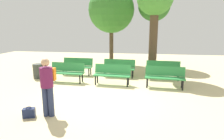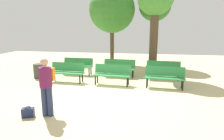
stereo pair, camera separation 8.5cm
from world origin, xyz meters
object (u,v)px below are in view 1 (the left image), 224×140
bench_r0_c2 (165,76)px  tree_1 (155,1)px  bench_r1_c2 (163,69)px  bench_r1_c0 (77,65)px  trash_bin (38,71)px  tree_0 (154,6)px  tree_2 (111,10)px  handbag (29,113)px  bench_r0_c0 (67,71)px  visitor_with_backpack (47,84)px  bench_r1_c1 (119,67)px  bench_r0_c1 (112,73)px

bench_r0_c2 → tree_1: (-0.41, 2.45, 3.25)m
bench_r0_c2 → bench_r1_c2: (0.06, 1.37, 0.00)m
bench_r1_c0 → trash_bin: 1.95m
tree_0 → tree_2: tree_2 is taller
tree_2 → bench_r1_c0: bearing=-111.0°
bench_r0_c2 → bench_r1_c2: bearing=92.3°
trash_bin → bench_r1_c0: bearing=30.2°
bench_r1_c0 → handbag: size_ratio=4.47×
bench_r0_c0 → tree_2: size_ratio=0.32×
handbag → visitor_with_backpack: bearing=22.0°
bench_r0_c0 → bench_r1_c2: same height
tree_1 → handbag: (-3.60, -5.86, -3.61)m
bench_r1_c2 → tree_2: 5.64m
bench_r1_c0 → visitor_with_backpack: size_ratio=0.98×
tree_2 → trash_bin: size_ratio=7.21×
bench_r0_c0 → tree_2: tree_2 is taller
handbag → trash_bin: trash_bin is taller
bench_r0_c2 → tree_0: size_ratio=0.33×
bench_r0_c0 → bench_r1_c1: same height
bench_r1_c1 → handbag: (-1.91, -4.94, -0.37)m
bench_r0_c0 → handbag: size_ratio=4.48×
bench_r0_c2 → handbag: (-4.01, -3.42, -0.37)m
bench_r0_c1 → bench_r0_c2: (2.21, -0.09, 0.00)m
bench_r1_c1 → tree_2: bearing=108.3°
bench_r0_c0 → bench_r1_c0: same height
tree_1 → visitor_with_backpack: bearing=-118.6°
bench_r1_c2 → tree_1: bearing=116.9°
handbag → trash_bin: (-2.00, 4.05, 0.22)m
tree_0 → visitor_with_backpack: 9.34m
bench_r1_c0 → bench_r1_c1: 2.23m
visitor_with_backpack → bench_r0_c1: bearing=-114.5°
tree_1 → trash_bin: 6.79m
handbag → bench_r0_c0: bearing=95.1°
bench_r0_c1 → bench_r1_c2: (2.27, 1.28, 0.00)m
tree_1 → visitor_with_backpack: size_ratio=2.96×
bench_r0_c2 → tree_1: 4.09m
bench_r0_c0 → bench_r0_c2: size_ratio=0.99×
bench_r0_c1 → bench_r1_c2: same height
bench_r1_c0 → trash_bin: size_ratio=2.30×
bench_r1_c0 → visitor_with_backpack: bearing=-78.5°
bench_r1_c0 → tree_0: (4.02, 3.48, 3.28)m
bench_r0_c0 → trash_bin: bearing=168.1°
tree_0 → tree_1: 2.65m
bench_r0_c2 → visitor_with_backpack: (-3.50, -3.21, 0.43)m
bench_r0_c1 → bench_r0_c2: bearing=0.8°
bench_r1_c1 → bench_r0_c1: bearing=-91.9°
bench_r1_c0 → handbag: bench_r1_c0 is taller
visitor_with_backpack → tree_0: bearing=-114.2°
tree_1 → visitor_with_backpack: tree_1 is taller
bench_r0_c0 → tree_2: 5.79m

